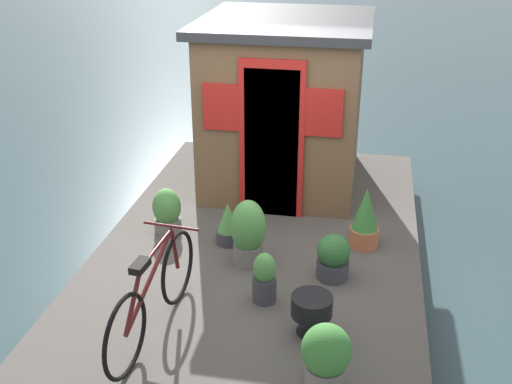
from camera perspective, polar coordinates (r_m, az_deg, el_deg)
The scene contains 12 objects.
ground_plane at distance 6.77m, azimuth 0.32°, elevation -7.68°, with size 60.00×60.00×0.00m, color #2D4247.
houseboat_deck at distance 6.67m, azimuth 0.32°, elevation -6.26°, with size 5.66×3.30×0.39m.
houseboat_cabin at distance 7.72m, azimuth 2.67°, elevation 8.21°, with size 2.19×2.00×2.05m.
bicycle at distance 5.19m, azimuth -9.39°, elevation -9.31°, with size 1.67×0.50×0.80m.
potted_plant_geranium at distance 6.79m, azimuth -8.17°, elevation -1.75°, with size 0.31×0.31×0.50m.
potted_plant_succulent at distance 6.50m, azimuth -2.59°, elevation -2.98°, with size 0.25×0.25×0.46m.
potted_plant_ivy at distance 5.96m, azimuth 7.09°, elevation -5.94°, with size 0.32×0.32×0.45m.
potted_plant_lavender at distance 5.59m, azimuth 0.78°, elevation -7.92°, with size 0.22×0.22×0.48m.
potted_plant_basil at distance 6.08m, azimuth -0.72°, elevation -3.76°, with size 0.34×0.34×0.69m.
potted_plant_thyme at distance 6.50m, azimuth 9.98°, elevation -2.44°, with size 0.31×0.31×0.66m.
potted_plant_sage at distance 4.72m, azimuth 6.45°, elevation -14.70°, with size 0.37×0.37×0.52m.
charcoal_grill at distance 5.21m, azimuth 5.13°, elevation -10.48°, with size 0.35×0.35×0.36m.
Camera 1 is at (-5.60, -1.02, 3.67)m, focal length 43.60 mm.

